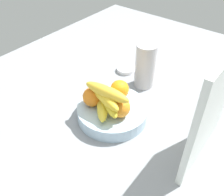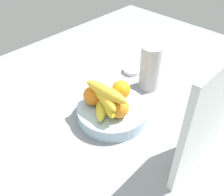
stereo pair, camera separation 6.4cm
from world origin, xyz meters
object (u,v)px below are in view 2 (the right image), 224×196
fruit_bowl (112,112)px  thermos_tumbler (150,68)px  jar_lid (132,70)px  banana_bunch (105,98)px  orange_center (119,108)px  orange_front_right (93,96)px  cutting_board (208,117)px  orange_front_left (121,90)px

fruit_bowl → thermos_tumbler: (-23.58, -1.63, 6.96)cm
thermos_tumbler → jar_lid: thermos_tumbler is taller
banana_bunch → orange_center: bearing=101.9°
orange_front_right → banana_bunch: bearing=94.6°
banana_bunch → thermos_tumbler: bearing=-178.1°
cutting_board → jar_lid: size_ratio=4.60×
orange_front_left → jar_lid: (-21.15, -12.30, -7.31)cm
cutting_board → jar_lid: bearing=-118.5°
thermos_tumbler → cutting_board: bearing=58.9°
orange_front_left → jar_lid: bearing=-149.8°
orange_front_right → cutting_board: (-6.93, 37.55, 9.85)cm
orange_center → fruit_bowl: bearing=-109.0°
cutting_board → thermos_tumbler: 39.47cm
orange_center → cutting_board: cutting_board is taller
orange_center → jar_lid: 35.02cm
orange_front_left → banana_bunch: (8.91, 0.55, 1.87)cm
orange_front_left → cutting_board: (2.41, 32.67, 9.85)cm
orange_front_right → cutting_board: 39.43cm
cutting_board → banana_bunch: bearing=-79.4°
fruit_bowl → orange_front_right: orange_front_right is taller
orange_front_right → thermos_tumbler: size_ratio=0.37×
orange_front_left → orange_front_right: bearing=-27.6°
cutting_board → orange_center: bearing=-79.5°
orange_front_left → banana_bunch: banana_bunch is taller
fruit_bowl → cutting_board: size_ratio=0.70×
fruit_bowl → thermos_tumbler: 24.64cm
banana_bunch → fruit_bowl: bearing=164.6°
fruit_bowl → thermos_tumbler: size_ratio=1.35×
banana_bunch → thermos_tumbler: 26.40cm
fruit_bowl → cutting_board: bearing=96.7°
orange_center → cutting_board: size_ratio=0.19×
orange_center → jar_lid: bearing=-147.6°
orange_front_left → cutting_board: size_ratio=0.19×
cutting_board → jar_lid: 53.59cm
fruit_bowl → orange_front_right: (3.23, -6.20, 5.79)cm
jar_lid → orange_front_left: bearing=30.2°
orange_front_right → fruit_bowl: bearing=117.5°
fruit_bowl → banana_bunch: (2.79, -0.77, 7.66)cm
orange_center → cutting_board: 28.86cm
orange_front_left → banana_bunch: size_ratio=0.38×
orange_front_left → orange_front_right: (9.34, -4.88, 0.00)cm
thermos_tumbler → orange_center: bearing=14.2°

